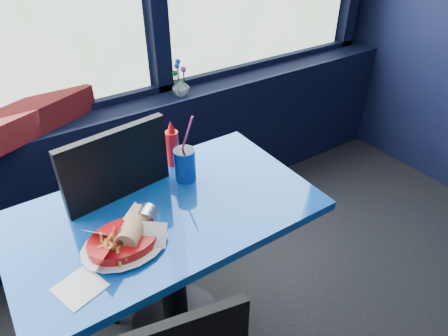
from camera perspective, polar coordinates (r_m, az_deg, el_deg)
window_sill at (r=2.45m, az=-23.38°, el=-3.14°), size 5.00×0.26×0.80m
near_table at (r=1.73m, az=-7.98°, el=-10.36°), size 1.20×0.70×0.75m
chair_near_back at (r=1.91m, az=-14.74°, el=-4.96°), size 0.53×0.54×1.05m
planter_box at (r=2.21m, az=-25.96°, el=6.45°), size 0.69×0.44×0.14m
flower_vase at (r=2.39m, az=-6.22°, el=11.75°), size 0.14×0.14×0.21m
food_basket at (r=1.46m, az=-13.88°, el=-9.72°), size 0.34×0.34×0.10m
ketchup_bottle at (r=1.81m, az=-7.39°, el=3.19°), size 0.06×0.06×0.22m
soda_cup at (r=1.72m, az=-5.60°, el=0.58°), size 0.09×0.09×0.31m
napkin at (r=1.40m, az=-19.89°, el=-15.75°), size 0.17×0.17×0.00m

